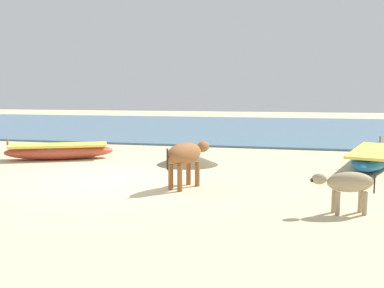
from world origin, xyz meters
name	(u,v)px	position (x,y,z in m)	size (l,w,h in m)	color
ground	(106,180)	(0.00, 0.00, 0.00)	(80.00, 80.00, 0.00)	beige
sea_water	(224,126)	(0.00, 16.67, 0.04)	(60.00, 20.00, 0.08)	slate
fishing_boat_1	(373,157)	(6.36, 3.61, 0.26)	(2.03, 4.19, 0.68)	#1E669E
fishing_boat_2	(60,151)	(-2.81, 2.66, 0.26)	(3.34, 2.27, 0.67)	#B74733
cow_adult_brown	(186,155)	(1.99, -0.28, 0.70)	(0.83, 1.46, 0.98)	brown
calf_near_dun	(348,184)	(5.12, -1.57, 0.51)	(1.08, 0.52, 0.71)	tan
debris_pile_0	(187,158)	(1.28, 2.62, 0.18)	(1.76, 1.76, 0.36)	brown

